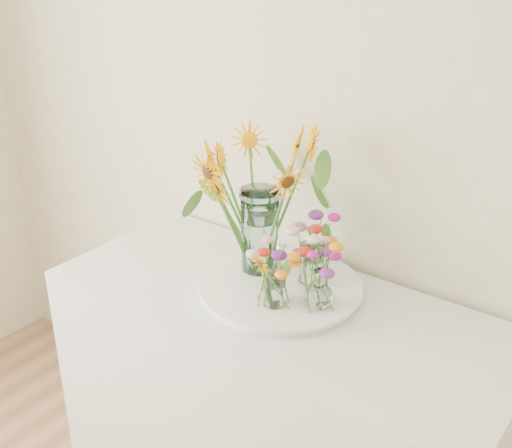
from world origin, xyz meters
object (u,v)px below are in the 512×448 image
(counter, at_px, (276,421))
(small_vase_b, at_px, (318,288))
(small_vase_a, at_px, (274,289))
(tray, at_px, (281,289))
(small_vase_c, at_px, (311,264))
(mason_jar, at_px, (260,231))

(counter, xyz_separation_m, small_vase_b, (0.13, 0.01, 0.53))
(small_vase_a, bearing_deg, tray, 115.77)
(counter, xyz_separation_m, small_vase_c, (0.04, 0.11, 0.54))
(tray, relative_size, mason_jar, 1.73)
(counter, height_order, tray, tray)
(counter, bearing_deg, tray, 118.18)
(tray, height_order, mason_jar, mason_jar)
(tray, height_order, small_vase_c, small_vase_c)
(mason_jar, bearing_deg, small_vase_c, 8.37)
(small_vase_b, bearing_deg, tray, 167.20)
(small_vase_b, bearing_deg, mason_jar, 163.48)
(counter, distance_m, tray, 0.47)
(mason_jar, bearing_deg, small_vase_b, -16.52)
(mason_jar, distance_m, small_vase_c, 0.19)
(small_vase_a, height_order, small_vase_c, small_vase_c)
(counter, height_order, small_vase_c, small_vase_c)
(small_vase_b, bearing_deg, small_vase_c, 130.73)
(mason_jar, xyz_separation_m, small_vase_b, (0.26, -0.08, -0.07))
(small_vase_c, bearing_deg, small_vase_b, -49.27)
(mason_jar, bearing_deg, small_vase_a, -42.60)
(small_vase_a, bearing_deg, counter, 113.92)
(counter, height_order, small_vase_a, small_vase_a)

